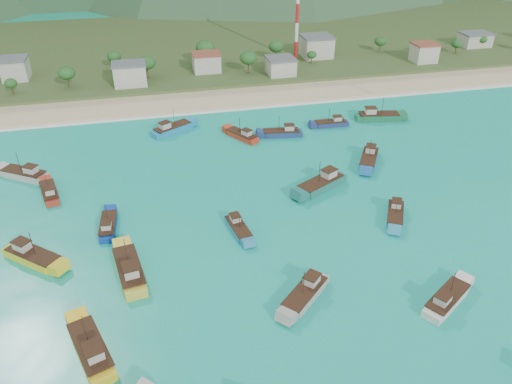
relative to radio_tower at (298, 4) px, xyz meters
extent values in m
plane|color=#0D9386|center=(-33.47, -108.00, -21.21)|extent=(600.00, 600.00, 0.00)
cube|color=beige|center=(-33.47, -29.00, -21.21)|extent=(400.00, 18.00, 1.20)
cube|color=#385123|center=(-33.47, 32.00, -21.21)|extent=(400.00, 110.00, 2.40)
cube|color=white|center=(-33.47, -38.50, -21.21)|extent=(400.00, 2.50, 0.08)
cube|color=beige|center=(-96.02, 0.09, -16.38)|extent=(7.99, 8.72, 6.47)
cube|color=beige|center=(-59.46, -14.31, -16.33)|extent=(10.04, 7.79, 6.57)
cube|color=beige|center=(-33.76, -6.20, -16.70)|extent=(9.00, 7.51, 5.82)
cube|color=beige|center=(-9.84, -14.86, -17.07)|extent=(8.77, 8.85, 5.08)
cube|color=beige|center=(8.60, 2.07, -16.06)|extent=(10.55, 10.17, 7.10)
cube|color=beige|center=(44.34, -12.98, -16.54)|extent=(8.08, 7.18, 6.14)
cube|color=beige|center=(74.64, 1.25, -17.22)|extent=(11.16, 7.99, 4.78)
cylinder|color=red|center=(0.00, 0.00, -16.34)|extent=(1.20, 1.20, 6.54)
cylinder|color=white|center=(0.00, 0.00, -9.81)|extent=(1.20, 1.20, 6.54)
cylinder|color=red|center=(0.00, 0.00, -3.27)|extent=(1.20, 1.20, 6.54)
cube|color=#167EBA|center=(-49.40, -50.28, -20.58)|extent=(11.54, 8.72, 2.08)
cube|color=beige|center=(-51.40, -51.47, -18.69)|extent=(3.30, 3.12, 1.69)
cylinder|color=#382114|center=(-48.84, -49.95, -17.20)|extent=(0.12, 0.12, 4.67)
cube|color=teal|center=(-41.26, -98.52, -20.80)|extent=(4.07, 9.26, 1.63)
cube|color=beige|center=(-41.56, -96.71, -19.33)|extent=(1.95, 2.27, 1.32)
cylinder|color=#382114|center=(-41.18, -99.02, -18.16)|extent=(0.12, 0.12, 3.66)
cube|color=silver|center=(-13.16, -124.56, -20.66)|extent=(10.53, 8.30, 1.91)
cube|color=beige|center=(-14.97, -125.72, -18.92)|extent=(3.05, 2.91, 1.55)
cylinder|color=#382114|center=(-12.66, -124.23, -17.55)|extent=(0.12, 0.12, 4.30)
cube|color=#1E6861|center=(-20.85, -86.97, -20.48)|extent=(12.67, 9.13, 2.26)
cube|color=beige|center=(-18.61, -85.76, -18.44)|extent=(3.56, 3.34, 1.83)
cylinder|color=#382114|center=(-21.47, -87.30, -16.82)|extent=(0.12, 0.12, 5.08)
cube|color=#B7321A|center=(-32.38, -58.08, -20.72)|extent=(7.68, 9.90, 1.79)
cube|color=beige|center=(-31.31, -59.79, -19.09)|extent=(2.72, 2.85, 1.45)
cylinder|color=#382114|center=(-32.68, -57.61, -17.81)|extent=(0.12, 0.12, 4.03)
cube|color=#0D3396|center=(-65.30, -91.81, -20.76)|extent=(3.36, 9.50, 1.70)
cube|color=beige|center=(-65.43, -93.72, -19.22)|extent=(1.84, 2.23, 1.38)
cylinder|color=#382114|center=(-65.27, -91.28, -18.00)|extent=(0.12, 0.12, 3.82)
cube|color=#B0A79F|center=(-84.07, -67.42, -20.58)|extent=(11.32, 9.04, 2.06)
cube|color=beige|center=(-82.13, -68.69, -18.71)|extent=(3.30, 3.15, 1.68)
cylinder|color=#382114|center=(-84.61, -67.06, -17.23)|extent=(0.12, 0.12, 4.64)
cube|color=gold|center=(-61.55, -106.32, -20.48)|extent=(5.65, 12.91, 2.27)
cube|color=beige|center=(-61.14, -108.84, -18.42)|extent=(2.71, 3.17, 1.84)
cylinder|color=#382114|center=(-61.66, -105.62, -16.79)|extent=(0.12, 0.12, 5.11)
cube|color=yellow|center=(-67.07, -122.26, -20.52)|extent=(7.31, 12.47, 2.18)
cube|color=beige|center=(-66.26, -124.57, -18.55)|extent=(2.97, 3.29, 1.77)
cylinder|color=#382114|center=(-67.30, -121.62, -16.99)|extent=(0.12, 0.12, 4.90)
cube|color=#A69C96|center=(-34.65, -118.59, -20.64)|extent=(9.96, 9.58, 1.94)
cube|color=beige|center=(-33.05, -117.10, -18.88)|extent=(3.11, 3.08, 1.58)
cylinder|color=#382114|center=(-35.10, -119.00, -17.49)|extent=(0.12, 0.12, 4.37)
cube|color=navy|center=(-7.18, -56.13, -20.76)|extent=(9.46, 3.17, 1.70)
cube|color=beige|center=(-5.27, -56.21, -19.22)|extent=(2.20, 1.80, 1.38)
cylinder|color=#382114|center=(-7.71, -56.10, -18.00)|extent=(0.12, 0.12, 3.82)
cube|color=yellow|center=(-77.74, -98.99, -20.57)|extent=(10.89, 10.13, 2.09)
cube|color=beige|center=(-79.51, -97.44, -18.67)|extent=(3.35, 3.31, 1.70)
cylinder|color=#382114|center=(-77.25, -99.42, -17.17)|extent=(0.12, 0.12, 4.70)
cube|color=#1F60A7|center=(-5.79, -78.35, -20.59)|extent=(8.58, 11.37, 2.04)
cube|color=beige|center=(-4.62, -76.37, -18.74)|extent=(3.07, 3.25, 1.66)
cylinder|color=#382114|center=(-6.11, -78.90, -17.27)|extent=(0.12, 0.12, 4.60)
cube|color=#166840|center=(7.51, -55.23, -20.51)|extent=(12.63, 5.70, 2.22)
cube|color=beige|center=(5.06, -54.79, -18.50)|extent=(3.12, 2.69, 1.80)
cylinder|color=#382114|center=(8.19, -55.35, -16.91)|extent=(0.12, 0.12, 4.98)
cube|color=maroon|center=(-77.67, -76.55, -20.73)|extent=(5.14, 10.12, 1.77)
cube|color=beige|center=(-77.19, -78.47, -19.13)|extent=(2.26, 2.57, 1.43)
cylinder|color=#382114|center=(-77.81, -76.01, -17.86)|extent=(0.12, 0.12, 3.97)
cube|color=#2E8FBD|center=(-10.32, -101.06, -20.73)|extent=(7.14, 9.89, 1.76)
cube|color=beige|center=(-9.37, -99.31, -19.13)|extent=(2.61, 2.78, 1.43)
cylinder|color=#382114|center=(-10.58, -101.54, -17.87)|extent=(0.12, 0.12, 3.97)
cube|color=navy|center=(-21.98, -59.21, -20.67)|extent=(10.66, 4.49, 1.88)
cube|color=beige|center=(-19.89, -59.51, -18.97)|extent=(2.59, 2.21, 1.53)
cylinder|color=#382114|center=(-22.57, -59.12, -17.62)|extent=(0.12, 0.12, 4.23)
camera|label=1|loc=(-55.45, -173.97, 34.65)|focal=35.00mm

